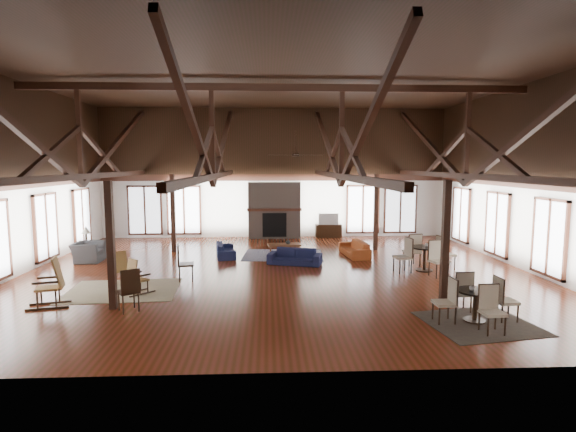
{
  "coord_description": "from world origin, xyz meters",
  "views": [
    {
      "loc": [
        -0.31,
        -14.07,
        3.43
      ],
      "look_at": [
        0.38,
        1.0,
        1.68
      ],
      "focal_mm": 28.0,
      "sensor_mm": 36.0,
      "label": 1
    }
  ],
  "objects_px": {
    "coffee_table": "(284,246)",
    "sofa_navy_front": "(295,257)",
    "cafe_table_near": "(475,300)",
    "tv_console": "(328,231)",
    "sofa_orange": "(354,248)",
    "sofa_navy_left": "(226,250)",
    "cafe_table_far": "(425,254)",
    "armchair": "(88,252)"
  },
  "relations": [
    {
      "from": "coffee_table",
      "to": "sofa_navy_front",
      "type": "bearing_deg",
      "value": -84.79
    },
    {
      "from": "cafe_table_near",
      "to": "tv_console",
      "type": "xyz_separation_m",
      "value": [
        -1.66,
        11.5,
        -0.18
      ]
    },
    {
      "from": "sofa_navy_front",
      "to": "sofa_orange",
      "type": "height_order",
      "value": "sofa_orange"
    },
    {
      "from": "sofa_orange",
      "to": "coffee_table",
      "type": "distance_m",
      "value": 2.65
    },
    {
      "from": "cafe_table_near",
      "to": "tv_console",
      "type": "relative_size",
      "value": 1.54
    },
    {
      "from": "sofa_navy_left",
      "to": "cafe_table_far",
      "type": "xyz_separation_m",
      "value": [
        6.62,
        -2.59,
        0.3
      ]
    },
    {
      "from": "sofa_navy_front",
      "to": "armchair",
      "type": "bearing_deg",
      "value": -169.48
    },
    {
      "from": "armchair",
      "to": "cafe_table_far",
      "type": "bearing_deg",
      "value": -101.15
    },
    {
      "from": "sofa_navy_left",
      "to": "tv_console",
      "type": "height_order",
      "value": "tv_console"
    },
    {
      "from": "cafe_table_near",
      "to": "tv_console",
      "type": "bearing_deg",
      "value": 98.23
    },
    {
      "from": "cafe_table_far",
      "to": "tv_console",
      "type": "bearing_deg",
      "value": 107.79
    },
    {
      "from": "sofa_navy_left",
      "to": "cafe_table_far",
      "type": "distance_m",
      "value": 7.12
    },
    {
      "from": "sofa_navy_front",
      "to": "cafe_table_near",
      "type": "bearing_deg",
      "value": -41.75
    },
    {
      "from": "sofa_navy_front",
      "to": "tv_console",
      "type": "bearing_deg",
      "value": 87.66
    },
    {
      "from": "sofa_orange",
      "to": "cafe_table_far",
      "type": "height_order",
      "value": "cafe_table_far"
    },
    {
      "from": "tv_console",
      "to": "cafe_table_near",
      "type": "bearing_deg",
      "value": -81.77
    },
    {
      "from": "armchair",
      "to": "cafe_table_near",
      "type": "bearing_deg",
      "value": -122.84
    },
    {
      "from": "cafe_table_near",
      "to": "cafe_table_far",
      "type": "xyz_separation_m",
      "value": [
        0.53,
        4.68,
        0.06
      ]
    },
    {
      "from": "sofa_orange",
      "to": "cafe_table_far",
      "type": "bearing_deg",
      "value": 29.21
    },
    {
      "from": "cafe_table_far",
      "to": "cafe_table_near",
      "type": "bearing_deg",
      "value": -96.43
    },
    {
      "from": "cafe_table_far",
      "to": "sofa_navy_left",
      "type": "bearing_deg",
      "value": 158.61
    },
    {
      "from": "sofa_navy_left",
      "to": "sofa_orange",
      "type": "relative_size",
      "value": 0.9
    },
    {
      "from": "sofa_navy_left",
      "to": "coffee_table",
      "type": "bearing_deg",
      "value": -100.22
    },
    {
      "from": "sofa_orange",
      "to": "cafe_table_near",
      "type": "distance_m",
      "value": 7.29
    },
    {
      "from": "sofa_navy_front",
      "to": "cafe_table_near",
      "type": "distance_m",
      "value": 6.85
    },
    {
      "from": "sofa_navy_front",
      "to": "sofa_orange",
      "type": "xyz_separation_m",
      "value": [
        2.34,
        1.36,
        0.01
      ]
    },
    {
      "from": "sofa_navy_front",
      "to": "coffee_table",
      "type": "distance_m",
      "value": 1.42
    },
    {
      "from": "sofa_orange",
      "to": "armchair",
      "type": "distance_m",
      "value": 9.62
    },
    {
      "from": "coffee_table",
      "to": "armchair",
      "type": "height_order",
      "value": "armchair"
    },
    {
      "from": "sofa_navy_left",
      "to": "armchair",
      "type": "relative_size",
      "value": 1.59
    },
    {
      "from": "tv_console",
      "to": "sofa_orange",
      "type": "bearing_deg",
      "value": -84.74
    },
    {
      "from": "sofa_navy_front",
      "to": "cafe_table_far",
      "type": "relative_size",
      "value": 0.85
    },
    {
      "from": "armchair",
      "to": "tv_console",
      "type": "relative_size",
      "value": 0.87
    },
    {
      "from": "sofa_navy_left",
      "to": "coffee_table",
      "type": "distance_m",
      "value": 2.18
    },
    {
      "from": "tv_console",
      "to": "sofa_navy_left",
      "type": "bearing_deg",
      "value": -136.29
    },
    {
      "from": "sofa_navy_front",
      "to": "cafe_table_far",
      "type": "height_order",
      "value": "cafe_table_far"
    },
    {
      "from": "sofa_navy_left",
      "to": "tv_console",
      "type": "relative_size",
      "value": 1.39
    },
    {
      "from": "cafe_table_near",
      "to": "coffee_table",
      "type": "bearing_deg",
      "value": 118.54
    },
    {
      "from": "sofa_orange",
      "to": "cafe_table_near",
      "type": "height_order",
      "value": "cafe_table_near"
    },
    {
      "from": "sofa_orange",
      "to": "coffee_table",
      "type": "relative_size",
      "value": 1.47
    },
    {
      "from": "coffee_table",
      "to": "tv_console",
      "type": "height_order",
      "value": "tv_console"
    },
    {
      "from": "sofa_navy_left",
      "to": "coffee_table",
      "type": "xyz_separation_m",
      "value": [
        2.18,
        -0.07,
        0.16
      ]
    }
  ]
}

